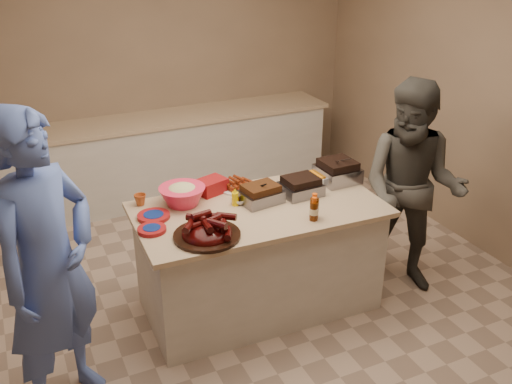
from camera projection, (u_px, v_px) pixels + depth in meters
name	position (u px, v px, depth m)	size (l,w,h in m)	color
room	(252.00, 302.00, 4.50)	(4.50, 5.00, 2.70)	#8E755B
back_counter	(167.00, 157.00, 6.12)	(3.60, 0.64, 0.90)	beige
island	(259.00, 304.00, 4.48)	(1.79, 0.94, 0.85)	beige
rib_platter	(207.00, 237.00, 3.73)	(0.44, 0.44, 0.18)	#3E0505
pulled_pork_tray	(261.00, 202.00, 4.20)	(0.29, 0.22, 0.09)	#47230F
brisket_tray	(300.00, 194.00, 4.32)	(0.29, 0.24, 0.09)	black
roasting_pan	(337.00, 181.00, 4.55)	(0.30, 0.30, 0.12)	gray
coleslaw_bowl	(183.00, 204.00, 4.17)	(0.34, 0.34, 0.23)	#F12C51
sausage_plate	(238.00, 189.00, 4.41)	(0.29, 0.29, 0.05)	silver
mac_cheese_dish	(328.00, 179.00, 4.58)	(0.28, 0.20, 0.07)	orange
bbq_bottle_a	(313.00, 220.00, 3.94)	(0.06, 0.06, 0.17)	#461B03
bbq_bottle_b	(314.00, 218.00, 3.97)	(0.06, 0.06, 0.19)	#461B03
mustard_bottle	(235.00, 205.00, 4.15)	(0.05, 0.05, 0.13)	#F8D000
sauce_bowl	(240.00, 203.00, 4.19)	(0.13, 0.04, 0.13)	silver
plate_stack_large	(154.00, 218.00, 3.97)	(0.23, 0.23, 0.03)	maroon
plate_stack_small	(152.00, 231.00, 3.80)	(0.19, 0.19, 0.03)	maroon
plastic_cup	(141.00, 205.00, 4.16)	(0.09, 0.08, 0.09)	#A84C1F
basket_stack	(212.00, 192.00, 4.35)	(0.22, 0.16, 0.11)	maroon
guest_gray	(400.00, 282.00, 4.76)	(0.83, 1.71, 0.65)	#43413C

